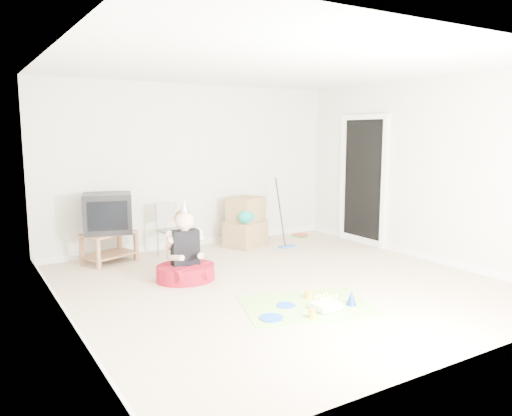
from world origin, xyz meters
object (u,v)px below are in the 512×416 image
crt_tv (108,213)px  birthday_cake (326,307)px  cardboard_boxes (246,223)px  folding_chair (172,231)px  tv_stand (109,245)px  seated_woman (185,263)px

crt_tv → birthday_cake: 3.49m
cardboard_boxes → folding_chair: bearing=-178.5°
crt_tv → birthday_cake: crt_tv is taller
tv_stand → birthday_cake: bearing=-65.6°
folding_chair → seated_woman: seated_woman is taller
birthday_cake → tv_stand: bearing=114.4°
cardboard_boxes → birthday_cake: cardboard_boxes is taller
cardboard_boxes → seated_woman: bearing=-141.6°
tv_stand → cardboard_boxes: cardboard_boxes is taller
folding_chair → seated_woman: 1.30m
birthday_cake → seated_woman: bearing=115.5°
folding_chair → crt_tv: bearing=172.5°
tv_stand → crt_tv: 0.46m
tv_stand → crt_tv: (0.00, -0.00, 0.46)m
folding_chair → cardboard_boxes: size_ratio=1.01×
crt_tv → cardboard_boxes: bearing=13.5°
tv_stand → seated_woman: seated_woman is taller
cardboard_boxes → seated_woman: size_ratio=0.75×
tv_stand → folding_chair: folding_chair is taller
cardboard_boxes → birthday_cake: bearing=-104.5°
birthday_cake → crt_tv: bearing=114.4°
folding_chair → birthday_cake: 3.06m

